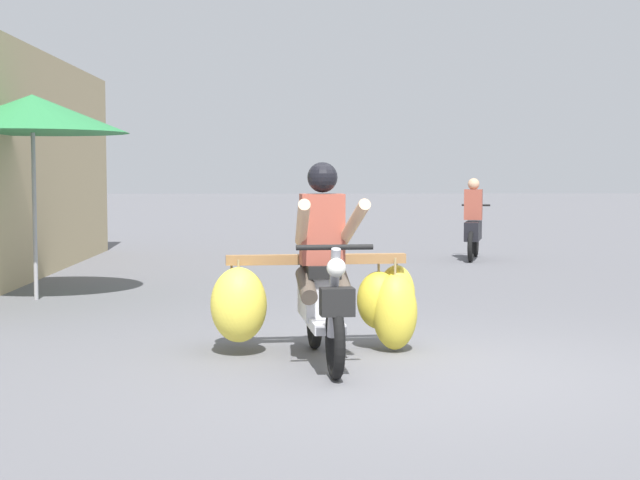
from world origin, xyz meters
name	(u,v)px	position (x,y,z in m)	size (l,w,h in m)	color
ground_plane	(420,373)	(0.00, 0.00, 0.00)	(120.00, 120.00, 0.00)	slate
motorbike_main_loaded	(312,293)	(-0.80, 0.73, 0.51)	(1.76, 1.76, 1.58)	black
motorbike_distant_ahead_left	(473,227)	(2.15, 9.14, 0.57)	(0.64, 1.58, 1.40)	black
market_umbrella_near_shop	(32,114)	(-3.97, 4.20, 2.18)	(2.22, 2.22, 2.40)	#99999E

